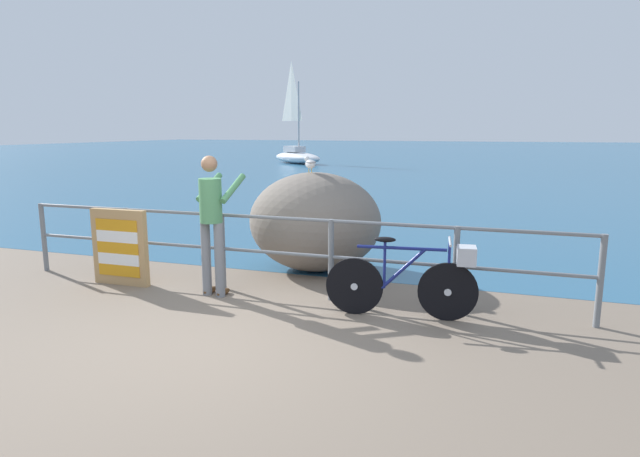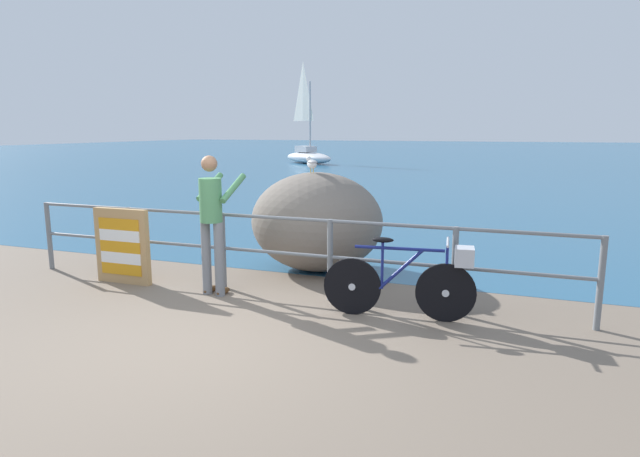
{
  "view_description": "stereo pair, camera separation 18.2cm",
  "coord_description": "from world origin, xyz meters",
  "px_view_note": "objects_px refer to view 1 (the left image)",
  "views": [
    {
      "loc": [
        2.64,
        -4.5,
        2.1
      ],
      "look_at": [
        0.47,
        2.04,
        0.82
      ],
      "focal_mm": 30.1,
      "sensor_mm": 36.0,
      "label": 1
    },
    {
      "loc": [
        2.81,
        -4.44,
        2.1
      ],
      "look_at": [
        0.47,
        2.04,
        0.82
      ],
      "focal_mm": 30.1,
      "sensor_mm": 36.0,
      "label": 2
    }
  ],
  "objects_px": {
    "bicycle": "(414,278)",
    "sailboat": "(297,152)",
    "folded_deckchair_stack": "(120,247)",
    "person_at_railing": "(212,219)",
    "breakwater_boulder_main": "(315,222)",
    "seagull": "(310,163)"
  },
  "relations": [
    {
      "from": "bicycle",
      "to": "sailboat",
      "type": "xyz_separation_m",
      "value": [
        -11.05,
        25.39,
        0.24
      ]
    },
    {
      "from": "folded_deckchair_stack",
      "to": "sailboat",
      "type": "bearing_deg",
      "value": 105.58
    },
    {
      "from": "breakwater_boulder_main",
      "to": "seagull",
      "type": "xyz_separation_m",
      "value": [
        -0.04,
        -0.09,
        0.88
      ]
    },
    {
      "from": "bicycle",
      "to": "folded_deckchair_stack",
      "type": "distance_m",
      "value": 4.0
    },
    {
      "from": "bicycle",
      "to": "seagull",
      "type": "height_order",
      "value": "seagull"
    },
    {
      "from": "bicycle",
      "to": "breakwater_boulder_main",
      "type": "relative_size",
      "value": 0.85
    },
    {
      "from": "bicycle",
      "to": "sailboat",
      "type": "relative_size",
      "value": 0.27
    },
    {
      "from": "bicycle",
      "to": "seagull",
      "type": "bearing_deg",
      "value": 132.21
    },
    {
      "from": "person_at_railing",
      "to": "sailboat",
      "type": "height_order",
      "value": "sailboat"
    },
    {
      "from": "sailboat",
      "to": "person_at_railing",
      "type": "bearing_deg",
      "value": -36.35
    },
    {
      "from": "person_at_railing",
      "to": "folded_deckchair_stack",
      "type": "relative_size",
      "value": 1.71
    },
    {
      "from": "person_at_railing",
      "to": "sailboat",
      "type": "xyz_separation_m",
      "value": [
        -8.5,
        25.33,
        -0.28
      ]
    },
    {
      "from": "bicycle",
      "to": "sailboat",
      "type": "bearing_deg",
      "value": 107.22
    },
    {
      "from": "breakwater_boulder_main",
      "to": "seagull",
      "type": "height_order",
      "value": "seagull"
    },
    {
      "from": "folded_deckchair_stack",
      "to": "breakwater_boulder_main",
      "type": "bearing_deg",
      "value": 34.96
    },
    {
      "from": "person_at_railing",
      "to": "breakwater_boulder_main",
      "type": "distance_m",
      "value": 1.81
    },
    {
      "from": "person_at_railing",
      "to": "sailboat",
      "type": "distance_m",
      "value": 26.72
    },
    {
      "from": "folded_deckchair_stack",
      "to": "breakwater_boulder_main",
      "type": "relative_size",
      "value": 0.52
    },
    {
      "from": "folded_deckchair_stack",
      "to": "seagull",
      "type": "distance_m",
      "value": 2.89
    },
    {
      "from": "person_at_railing",
      "to": "bicycle",
      "type": "bearing_deg",
      "value": -85.79
    },
    {
      "from": "breakwater_boulder_main",
      "to": "sailboat",
      "type": "distance_m",
      "value": 25.49
    },
    {
      "from": "breakwater_boulder_main",
      "to": "sailboat",
      "type": "height_order",
      "value": "sailboat"
    }
  ]
}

